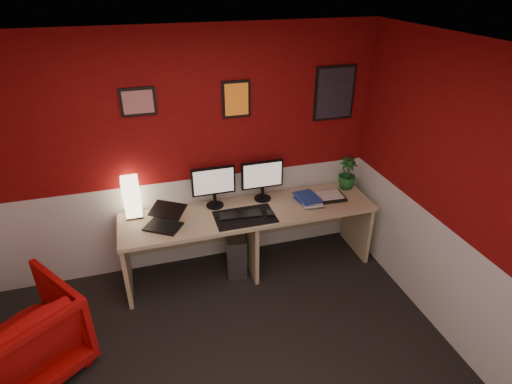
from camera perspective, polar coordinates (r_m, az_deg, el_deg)
The scene contains 23 objects.
ceiling at distance 2.17m, azimuth -6.52°, elevation 17.18°, with size 4.00×3.50×0.01m, color white.
wall_back at distance 4.21m, azimuth -10.02°, elevation 4.70°, with size 4.00×0.01×2.50m, color maroon.
wall_right at distance 3.58m, azimuth 28.12°, elevation -3.01°, with size 0.01×3.50×2.50m, color maroon.
wainscot_back at distance 4.55m, azimuth -9.23°, elevation -3.99°, with size 4.00×0.01×1.00m, color silver.
wainscot_right at distance 3.98m, azimuth 25.57°, elevation -12.29°, with size 0.01×3.50×1.00m, color silver.
desk at distance 4.44m, azimuth -0.90°, elevation -6.62°, with size 2.60×0.65×0.73m, color tan.
shoji_lamp at distance 4.23m, azimuth -16.71°, elevation -0.84°, with size 0.16×0.16×0.40m, color #FFE5B2.
laptop at distance 4.02m, azimuth -12.80°, elevation -3.45°, with size 0.33×0.23×0.22m, color black.
monitor_left at distance 4.20m, azimuth -5.84°, elevation 1.50°, with size 0.45×0.06×0.58m, color black.
monitor_right at distance 4.31m, azimuth 0.93°, elevation 2.40°, with size 0.45×0.06×0.58m, color black.
desk_mat at distance 4.13m, azimuth -1.54°, elevation -3.43°, with size 0.60×0.38×0.01m, color black.
keyboard at distance 4.14m, azimuth -2.17°, elevation -3.14°, with size 0.42×0.14×0.02m, color black.
mouse at distance 4.15m, azimuth 1.92°, elevation -2.96°, with size 0.06×0.10×0.03m, color black.
book_bottom at distance 4.37m, azimuth 6.15°, elevation -1.55°, with size 0.20×0.27×0.03m, color #213F99.
book_middle at distance 4.35m, azimuth 6.22°, elevation -1.31°, with size 0.20×0.28×0.02m, color silver.
book_top at distance 4.33m, azimuth 5.84°, elevation -1.00°, with size 0.22×0.29×0.03m, color #213F99.
zen_tray at distance 4.52m, azimuth 9.83°, elevation -0.66°, with size 0.35×0.25×0.03m, color black.
potted_plant at distance 4.70m, azimuth 12.45°, elevation 2.53°, with size 0.20×0.20×0.36m, color #19591E.
pc_tower at distance 4.54m, azimuth -2.82°, elevation -7.92°, with size 0.20×0.45×0.45m, color #99999E.
armchair at distance 3.90m, azimuth -29.73°, elevation -16.92°, with size 0.80×0.82×0.75m, color red.
art_left at distance 3.97m, azimuth -15.93°, elevation 11.85°, with size 0.32×0.02×0.26m, color red.
art_center at distance 4.09m, azimuth -2.72°, elevation 12.64°, with size 0.28×0.02×0.36m, color orange.
art_right at distance 4.45m, azimuth 10.76°, elevation 13.23°, with size 0.44×0.02×0.56m, color black.
Camera 1 is at (-0.37, -2.09, 2.92)m, focal length 29.07 mm.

